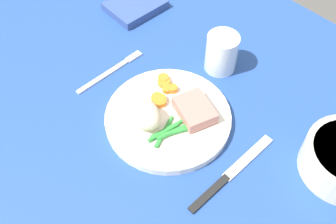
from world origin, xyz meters
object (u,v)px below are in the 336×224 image
object	(u,v)px
water_glass	(221,55)
napkin	(135,6)
dinner_plate	(168,118)
meat_portion	(195,110)
fork	(110,72)
knife	(230,174)

from	to	relation	value
water_glass	napkin	world-z (taller)	water_glass
dinner_plate	napkin	bearing A→B (deg)	149.67
meat_portion	napkin	xyz separation A→B (cm)	(-32.48, 13.42, -1.87)
meat_portion	water_glass	distance (cm)	14.95
fork	water_glass	xyz separation A→B (cm)	(14.59, 17.72, 3.32)
meat_portion	water_glass	bearing A→B (deg)	112.93
dinner_plate	meat_portion	xyz separation A→B (cm)	(3.19, 3.72, 2.03)
dinner_plate	meat_portion	world-z (taller)	meat_portion
water_glass	napkin	bearing A→B (deg)	-179.29
fork	napkin	distance (cm)	21.19
fork	water_glass	world-z (taller)	water_glass
water_glass	meat_portion	bearing A→B (deg)	-67.07
napkin	meat_portion	bearing A→B (deg)	-22.46
meat_portion	fork	xyz separation A→B (cm)	(-20.41, -3.97, -2.63)
fork	knife	xyz separation A→B (cm)	(32.94, -0.03, -0.00)
meat_portion	fork	bearing A→B (deg)	-168.98
fork	water_glass	distance (cm)	23.20
dinner_plate	napkin	distance (cm)	33.94
dinner_plate	water_glass	xyz separation A→B (cm)	(-2.63, 17.47, 2.72)
knife	water_glass	xyz separation A→B (cm)	(-18.35, 17.75, 3.32)
meat_portion	fork	world-z (taller)	meat_portion
water_glass	napkin	size ratio (longest dim) A/B	0.65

